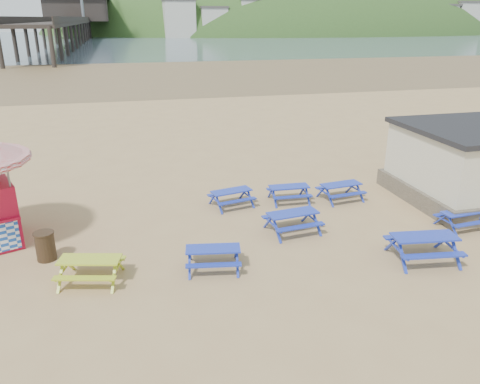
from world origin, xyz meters
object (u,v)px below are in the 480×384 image
object	(u,v)px
picnic_table_blue_a	(231,198)
picnic_table_blue_b	(341,192)
picnic_table_yellow	(91,270)
litter_bin	(45,246)

from	to	relation	value
picnic_table_blue_a	picnic_table_blue_b	world-z (taller)	picnic_table_blue_b
picnic_table_blue_a	picnic_table_blue_b	bearing A→B (deg)	-17.61
picnic_table_yellow	picnic_table_blue_a	bearing A→B (deg)	55.78
picnic_table_blue_a	picnic_table_yellow	world-z (taller)	picnic_table_yellow
litter_bin	picnic_table_blue_b	bearing A→B (deg)	12.64
picnic_table_blue_a	picnic_table_blue_b	xyz separation A→B (m)	(4.66, -0.41, 0.01)
picnic_table_blue_b	picnic_table_yellow	xyz separation A→B (m)	(-9.99, -4.29, 0.01)
picnic_table_yellow	litter_bin	bearing A→B (deg)	144.48
picnic_table_blue_a	litter_bin	size ratio (longest dim) A/B	1.99
picnic_table_blue_a	picnic_table_blue_b	size ratio (longest dim) A/B	1.01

